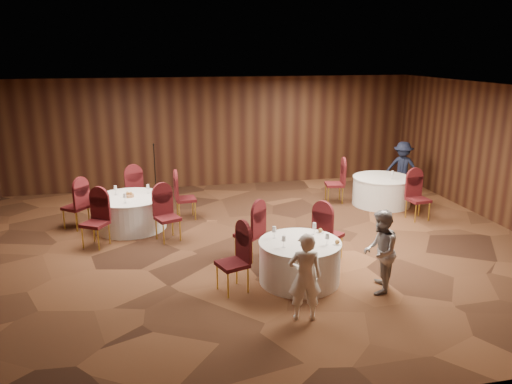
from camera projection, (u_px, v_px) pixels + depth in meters
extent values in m
plane|color=black|center=(249.00, 246.00, 10.41)|extent=(12.00, 12.00, 0.00)
plane|color=silver|center=(248.00, 90.00, 9.53)|extent=(12.00, 12.00, 0.00)
plane|color=black|center=(215.00, 132.00, 14.67)|extent=(12.00, 0.00, 12.00)
plane|color=black|center=(342.00, 279.00, 5.27)|extent=(12.00, 0.00, 12.00)
plane|color=black|center=(510.00, 158.00, 11.19)|extent=(0.00, 10.00, 10.00)
cylinder|color=silver|center=(300.00, 262.00, 8.72)|extent=(1.41, 1.41, 0.72)
cylinder|color=silver|center=(300.00, 243.00, 8.62)|extent=(1.44, 1.44, 0.03)
cylinder|color=silver|center=(130.00, 213.00, 11.36)|extent=(1.60, 1.60, 0.72)
cylinder|color=silver|center=(129.00, 198.00, 11.26)|extent=(1.63, 1.63, 0.03)
cylinder|color=silver|center=(382.00, 191.00, 13.11)|extent=(1.50, 1.50, 0.72)
cylinder|color=silver|center=(383.00, 178.00, 13.01)|extent=(1.53, 1.53, 0.03)
cylinder|color=silver|center=(274.00, 238.00, 8.79)|extent=(0.06, 0.06, 0.01)
cylinder|color=silver|center=(274.00, 235.00, 8.78)|extent=(0.01, 0.01, 0.11)
cone|color=silver|center=(274.00, 229.00, 8.75)|extent=(0.08, 0.08, 0.10)
cylinder|color=silver|center=(284.00, 247.00, 8.38)|extent=(0.06, 0.06, 0.01)
cylinder|color=silver|center=(284.00, 244.00, 8.36)|extent=(0.01, 0.01, 0.11)
cone|color=silver|center=(284.00, 238.00, 8.33)|extent=(0.08, 0.08, 0.10)
cylinder|color=silver|center=(314.00, 234.00, 8.98)|extent=(0.06, 0.06, 0.01)
cylinder|color=silver|center=(314.00, 231.00, 8.97)|extent=(0.01, 0.01, 0.11)
cone|color=silver|center=(314.00, 225.00, 8.94)|extent=(0.08, 0.08, 0.10)
cylinder|color=silver|center=(327.00, 245.00, 8.48)|extent=(0.06, 0.06, 0.01)
cylinder|color=silver|center=(327.00, 242.00, 8.46)|extent=(0.01, 0.01, 0.11)
cone|color=silver|center=(327.00, 236.00, 8.43)|extent=(0.08, 0.08, 0.10)
cylinder|color=white|center=(307.00, 254.00, 8.11)|extent=(0.15, 0.15, 0.01)
sphere|color=#9E6B33|center=(308.00, 251.00, 8.09)|extent=(0.08, 0.08, 0.08)
cylinder|color=white|center=(337.00, 244.00, 8.50)|extent=(0.15, 0.15, 0.01)
sphere|color=#9E6B33|center=(337.00, 242.00, 8.49)|extent=(0.08, 0.08, 0.08)
cylinder|color=white|center=(320.00, 232.00, 9.05)|extent=(0.15, 0.15, 0.01)
sphere|color=#9E6B33|center=(320.00, 230.00, 9.04)|extent=(0.08, 0.08, 0.08)
cylinder|color=silver|center=(148.00, 193.00, 11.53)|extent=(0.06, 0.06, 0.01)
cylinder|color=silver|center=(148.00, 191.00, 11.51)|extent=(0.01, 0.01, 0.11)
cone|color=silver|center=(148.00, 187.00, 11.49)|extent=(0.08, 0.08, 0.10)
cylinder|color=silver|center=(116.00, 195.00, 11.43)|extent=(0.06, 0.06, 0.01)
cylinder|color=silver|center=(116.00, 192.00, 11.41)|extent=(0.01, 0.01, 0.11)
cone|color=silver|center=(115.00, 188.00, 11.38)|extent=(0.08, 0.08, 0.10)
cylinder|color=silver|center=(125.00, 203.00, 10.82)|extent=(0.06, 0.06, 0.01)
cylinder|color=silver|center=(125.00, 200.00, 10.80)|extent=(0.01, 0.01, 0.11)
cone|color=silver|center=(125.00, 196.00, 10.77)|extent=(0.08, 0.08, 0.10)
cylinder|color=#8D5D38|center=(129.00, 196.00, 11.25)|extent=(0.22, 0.22, 0.06)
sphere|color=#9E6B33|center=(128.00, 193.00, 11.25)|extent=(0.07, 0.07, 0.07)
sphere|color=#9E6B33|center=(131.00, 193.00, 11.22)|extent=(0.07, 0.07, 0.07)
cylinder|color=silver|center=(392.00, 179.00, 12.83)|extent=(0.06, 0.06, 0.01)
cylinder|color=silver|center=(392.00, 177.00, 12.82)|extent=(0.01, 0.01, 0.11)
cone|color=silver|center=(393.00, 173.00, 12.79)|extent=(0.08, 0.08, 0.10)
cylinder|color=black|center=(156.00, 198.00, 13.77)|extent=(0.24, 0.24, 0.02)
cylinder|color=black|center=(155.00, 171.00, 13.56)|extent=(0.02, 0.02, 1.50)
cylinder|color=black|center=(153.00, 144.00, 13.41)|extent=(0.04, 0.12, 0.04)
imported|color=white|center=(305.00, 277.00, 7.40)|extent=(0.55, 0.41, 1.38)
imported|color=#A1A2A6|center=(380.00, 252.00, 8.27)|extent=(0.80, 0.87, 1.43)
imported|color=black|center=(402.00, 168.00, 14.05)|extent=(1.09, 1.03, 1.48)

